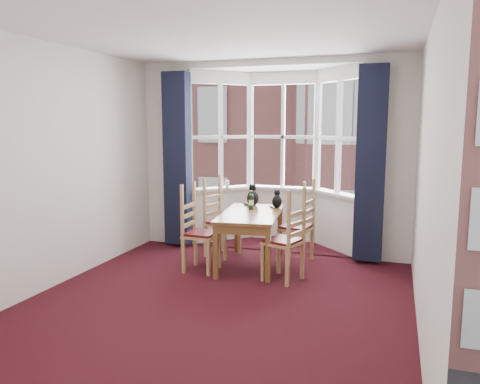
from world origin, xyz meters
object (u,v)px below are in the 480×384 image
at_px(dining_table, 251,219).
at_px(wine_bottle, 251,201).
at_px(chair_right_near, 290,243).
at_px(cat_left, 253,197).
at_px(chair_right_far, 302,229).
at_px(chair_left_far, 217,223).
at_px(candle_tall, 227,184).
at_px(chair_left_near, 195,234).
at_px(cat_right, 277,201).

relative_size(dining_table, wine_bottle, 5.55).
distance_m(chair_right_near, cat_left, 1.34).
height_order(chair_right_far, wine_bottle, wine_bottle).
bearing_deg(cat_left, chair_left_far, -155.69).
xyz_separation_m(cat_left, wine_bottle, (0.08, -0.32, -0.01)).
height_order(chair_right_near, candle_tall, candle_tall).
height_order(dining_table, chair_right_far, chair_right_far).
bearing_deg(chair_right_near, chair_left_near, 177.45).
height_order(chair_left_near, chair_right_far, same).
bearing_deg(chair_left_near, dining_table, 34.55).
relative_size(chair_left_far, cat_right, 3.43).
bearing_deg(chair_right_far, candle_tall, 149.81).
bearing_deg(dining_table, cat_right, 62.40).
xyz_separation_m(chair_right_far, candle_tall, (-1.38, 0.80, 0.46)).
height_order(chair_left_far, wine_bottle, wine_bottle).
bearing_deg(chair_left_far, cat_right, 8.84).
xyz_separation_m(chair_left_near, wine_bottle, (0.56, 0.64, 0.36)).
bearing_deg(candle_tall, cat_left, -44.61).
xyz_separation_m(dining_table, chair_right_near, (0.64, -0.48, -0.16)).
distance_m(dining_table, chair_left_near, 0.77).
bearing_deg(cat_right, chair_left_near, -134.13).
distance_m(dining_table, wine_bottle, 0.30).
xyz_separation_m(cat_left, cat_right, (0.38, -0.08, -0.02)).
distance_m(dining_table, chair_right_far, 0.73).
bearing_deg(cat_left, chair_left_near, -116.54).
relative_size(chair_left_far, chair_right_near, 1.00).
distance_m(chair_left_near, cat_left, 1.14).
relative_size(dining_table, chair_left_near, 1.60).
bearing_deg(chair_left_far, chair_right_far, 0.58).
bearing_deg(cat_left, cat_right, -11.86).
relative_size(dining_table, cat_right, 5.47).
height_order(cat_right, wine_bottle, wine_bottle).
height_order(chair_right_near, chair_right_far, same).
height_order(chair_right_near, wine_bottle, wine_bottle).
xyz_separation_m(cat_right, candle_tall, (-0.99, 0.68, 0.11)).
distance_m(chair_left_far, chair_right_near, 1.48).
xyz_separation_m(chair_left_near, chair_right_far, (1.25, 0.77, 0.00)).
bearing_deg(candle_tall, chair_left_far, -79.94).
bearing_deg(chair_right_near, wine_bottle, 134.95).
relative_size(chair_left_near, cat_left, 2.84).
height_order(cat_right, candle_tall, candle_tall).
bearing_deg(cat_right, chair_right_near, -67.26).
bearing_deg(chair_right_near, chair_right_far, 90.53).
distance_m(chair_left_near, candle_tall, 1.64).
height_order(dining_table, chair_left_near, chair_left_near).
xyz_separation_m(cat_left, candle_tall, (-0.61, 0.60, 0.09)).
xyz_separation_m(dining_table, chair_right_far, (0.63, 0.34, -0.16)).
bearing_deg(wine_bottle, cat_left, 103.23).
bearing_deg(dining_table, chair_left_near, -145.45).
height_order(chair_right_near, cat_right, cat_right).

